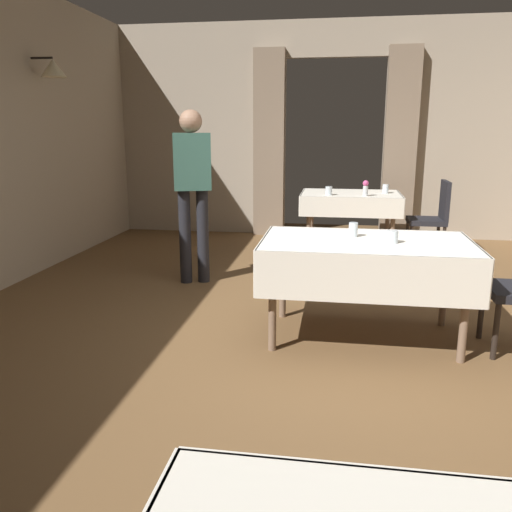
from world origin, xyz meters
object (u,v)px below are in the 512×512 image
at_px(dining_table_far, 350,201).
at_px(flower_vase_far, 366,188).
at_px(chair_far_right, 434,215).
at_px(person_waiter_by_doorway, 192,182).
at_px(dining_table_mid, 366,254).
at_px(glass_mid_b, 393,237).
at_px(glass_far_b, 329,191).
at_px(glass_far_c, 386,189).
at_px(glass_mid_a, 353,230).

distance_m(dining_table_far, flower_vase_far, 0.39).
bearing_deg(chair_far_right, person_waiter_by_doorway, -148.97).
height_order(dining_table_mid, person_waiter_by_doorway, person_waiter_by_doorway).
relative_size(glass_mid_b, glass_far_b, 0.84).
bearing_deg(glass_far_c, flower_vase_far, -129.38).
height_order(dining_table_far, person_waiter_by_doorway, person_waiter_by_doorway).
relative_size(dining_table_mid, chair_far_right, 1.64).
relative_size(glass_mid_b, glass_far_c, 0.79).
relative_size(chair_far_right, flower_vase_far, 4.93).
bearing_deg(glass_far_c, glass_far_b, -156.32).
height_order(glass_mid_b, person_waiter_by_doorway, person_waiter_by_doorway).
height_order(dining_table_far, glass_mid_a, glass_mid_a).
xyz_separation_m(dining_table_mid, glass_mid_b, (0.17, -0.07, 0.15)).
distance_m(chair_far_right, glass_far_c, 0.66).
height_order(chair_far_right, glass_mid_b, chair_far_right).
relative_size(chair_far_right, glass_mid_a, 8.61).
relative_size(glass_far_b, glass_far_c, 0.95).
relative_size(dining_table_mid, glass_far_b, 14.17).
bearing_deg(dining_table_mid, glass_far_c, 82.84).
height_order(flower_vase_far, glass_far_c, flower_vase_far).
distance_m(glass_far_c, person_waiter_by_doorway, 2.64).
bearing_deg(dining_table_mid, person_waiter_by_doorway, 143.10).
bearing_deg(chair_far_right, dining_table_mid, -108.73).
xyz_separation_m(dining_table_mid, person_waiter_by_doorway, (-1.65, 1.23, 0.38)).
xyz_separation_m(glass_far_b, glass_far_c, (0.70, 0.31, 0.00)).
height_order(chair_far_right, glass_far_b, chair_far_right).
bearing_deg(glass_far_c, person_waiter_by_doorway, -139.85).
xyz_separation_m(dining_table_far, glass_mid_a, (-0.04, -2.79, 0.15)).
height_order(glass_mid_a, flower_vase_far, flower_vase_far).
relative_size(chair_far_right, glass_far_b, 8.65).
relative_size(glass_mid_a, person_waiter_by_doorway, 0.06).
bearing_deg(flower_vase_far, person_waiter_by_doorway, -141.77).
relative_size(dining_table_far, glass_far_c, 10.92).
distance_m(flower_vase_far, glass_far_b, 0.44).
bearing_deg(dining_table_far, person_waiter_by_doorway, -133.49).
distance_m(dining_table_mid, glass_mid_a, 0.22).
bearing_deg(glass_mid_b, glass_far_b, 100.61).
bearing_deg(flower_vase_far, glass_far_b, 178.29).
relative_size(glass_mid_b, person_waiter_by_doorway, 0.05).
distance_m(dining_table_mid, person_waiter_by_doorway, 2.09).
bearing_deg(flower_vase_far, glass_far_c, 50.62).
bearing_deg(glass_mid_b, glass_mid_a, 146.11).
distance_m(glass_mid_a, glass_far_c, 2.86).
height_order(dining_table_mid, glass_far_c, glass_far_c).
bearing_deg(glass_mid_a, glass_far_b, 95.33).
xyz_separation_m(flower_vase_far, glass_far_c, (0.26, 0.32, -0.04)).
xyz_separation_m(chair_far_right, glass_far_b, (-1.28, -0.17, 0.29)).
height_order(glass_far_c, person_waiter_by_doorway, person_waiter_by_doorway).
relative_size(glass_mid_a, glass_far_b, 1.00).
height_order(glass_mid_a, person_waiter_by_doorway, person_waiter_by_doorway).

